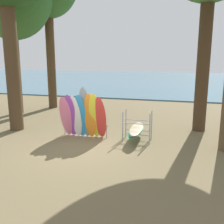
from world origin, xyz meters
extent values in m
plane|color=brown|center=(0.00, 0.00, 0.00)|extent=(80.00, 80.00, 0.00)
cube|color=#477084|center=(0.00, 29.54, 0.05)|extent=(80.00, 36.00, 0.10)
cylinder|color=#4C3823|center=(-3.93, 1.64, 3.35)|extent=(0.63, 0.63, 6.70)
cylinder|color=#4C3823|center=(-4.88, 7.07, 3.40)|extent=(0.56, 0.56, 6.80)
cylinder|color=brown|center=(-6.05, 4.97, 2.78)|extent=(0.43, 0.43, 5.56)
cylinder|color=#42301E|center=(4.48, 3.82, 3.40)|extent=(0.58, 0.58, 6.79)
ellipsoid|color=pink|center=(-1.13, 1.20, 0.91)|extent=(0.55, 0.67, 1.83)
ellipsoid|color=purple|center=(-0.91, 1.21, 0.95)|extent=(0.53, 0.65, 1.91)
ellipsoid|color=white|center=(-0.70, 1.23, 0.93)|extent=(0.57, 0.60, 1.87)
ellipsoid|color=#2D8ED1|center=(-0.48, 1.24, 0.96)|extent=(0.55, 0.60, 1.91)
ellipsoid|color=gray|center=(-0.26, 1.26, 1.12)|extent=(0.52, 0.54, 2.23)
ellipsoid|color=orange|center=(-0.05, 1.27, 0.99)|extent=(0.56, 0.53, 1.98)
ellipsoid|color=yellow|center=(0.17, 1.29, 0.99)|extent=(0.57, 0.67, 1.98)
ellipsoid|color=red|center=(0.38, 1.30, 0.93)|extent=(0.53, 0.59, 1.86)
cylinder|color=#9EA0A5|center=(-1.35, 1.50, 0.28)|extent=(0.04, 0.04, 0.55)
cylinder|color=#9EA0A5|center=(0.60, 1.50, 0.28)|extent=(0.04, 0.04, 0.55)
cylinder|color=#9EA0A5|center=(-0.37, 1.50, 0.55)|extent=(2.11, 0.05, 0.04)
cylinder|color=#9EA0A5|center=(1.38, 1.19, 0.62)|extent=(0.05, 0.05, 1.25)
cylinder|color=#9EA0A5|center=(2.48, 1.19, 0.62)|extent=(0.05, 0.05, 1.25)
cylinder|color=#9EA0A5|center=(1.38, 1.79, 0.62)|extent=(0.05, 0.05, 1.25)
cylinder|color=#9EA0A5|center=(2.48, 1.79, 0.62)|extent=(0.05, 0.05, 1.25)
cylinder|color=#9EA0A5|center=(1.93, 1.19, 0.35)|extent=(1.10, 0.04, 0.04)
cylinder|color=#9EA0A5|center=(1.93, 1.19, 0.80)|extent=(1.10, 0.04, 0.04)
cylinder|color=#9EA0A5|center=(1.93, 1.79, 0.35)|extent=(1.10, 0.04, 0.04)
cylinder|color=#9EA0A5|center=(1.93, 1.79, 0.80)|extent=(1.10, 0.04, 0.04)
ellipsoid|color=#339E56|center=(1.87, 1.49, 0.40)|extent=(0.65, 2.13, 0.06)
ellipsoid|color=gray|center=(1.88, 1.49, 0.46)|extent=(0.56, 2.11, 0.06)
ellipsoid|color=#C6B289|center=(1.90, 1.49, 0.52)|extent=(0.62, 2.12, 0.06)
camera|label=1|loc=(3.67, -8.78, 3.46)|focal=41.77mm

